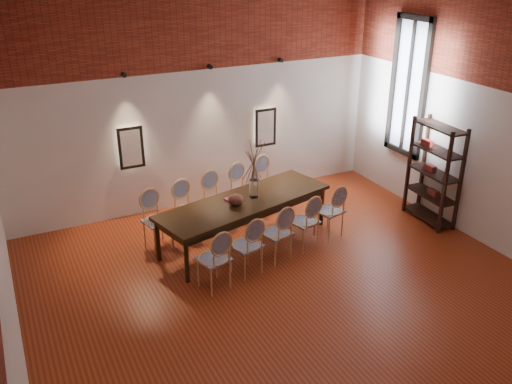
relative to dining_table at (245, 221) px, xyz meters
name	(u,v)px	position (x,y,z in m)	size (l,w,h in m)	color
floor	(295,296)	(-0.04, -1.70, -0.39)	(7.00, 7.00, 0.02)	#9A381A
wall_back	(198,98)	(-0.04, 1.85, 1.62)	(7.00, 0.10, 4.00)	silver
wall_right	(502,124)	(3.51, -1.70, 1.62)	(0.10, 7.00, 4.00)	silver
brick_band_back	(196,25)	(-0.04, 1.78, 2.88)	(7.00, 0.02, 1.50)	maroon
niche_left	(131,147)	(-1.34, 1.75, 0.93)	(0.36, 0.06, 0.66)	#FFEAC6
niche_right	(265,127)	(1.26, 1.75, 0.93)	(0.36, 0.06, 0.66)	#FFEAC6
spot_fixture_left	(124,75)	(-1.34, 1.72, 2.17)	(0.08, 0.08, 0.10)	black
spot_fixture_mid	(210,67)	(0.16, 1.72, 2.17)	(0.08, 0.08, 0.10)	black
spot_fixture_right	(280,60)	(1.56, 1.72, 2.17)	(0.08, 0.08, 0.10)	black
window_glass	(409,87)	(3.42, 0.30, 1.77)	(0.02, 0.78, 2.38)	silver
window_frame	(408,87)	(3.40, 0.30, 1.77)	(0.08, 0.90, 2.50)	black
window_mullion	(408,87)	(3.40, 0.30, 1.77)	(0.06, 0.06, 2.40)	black
dining_table	(245,221)	(0.00, 0.00, 0.00)	(2.95, 0.95, 0.75)	black
chair_near_a	(214,259)	(-0.97, -1.01, 0.09)	(0.44, 0.44, 0.94)	tan
chair_near_b	(246,245)	(-0.40, -0.87, 0.09)	(0.44, 0.44, 0.94)	tan
chair_near_c	(276,233)	(0.18, -0.73, 0.09)	(0.44, 0.44, 0.94)	tan
chair_near_d	(304,221)	(0.75, -0.59, 0.09)	(0.44, 0.44, 0.94)	tan
chair_near_e	(329,211)	(1.32, -0.45, 0.09)	(0.44, 0.44, 0.94)	tan
chair_far_a	(157,221)	(-1.32, 0.45, 0.09)	(0.44, 0.44, 0.94)	tan
chair_far_b	(188,210)	(-0.75, 0.59, 0.09)	(0.44, 0.44, 0.94)	tan
chair_far_c	(217,201)	(-0.18, 0.73, 0.09)	(0.44, 0.44, 0.94)	tan
chair_far_d	(244,192)	(0.40, 0.87, 0.09)	(0.44, 0.44, 0.94)	tan
chair_far_e	(269,183)	(0.97, 1.01, 0.09)	(0.44, 0.44, 0.94)	tan
vase	(254,188)	(0.18, 0.04, 0.53)	(0.14, 0.14, 0.30)	silver
dried_branches	(254,162)	(0.18, 0.04, 0.98)	(0.50, 0.50, 0.70)	brown
bowl	(236,200)	(-0.20, -0.10, 0.46)	(0.24, 0.24, 0.18)	brown
book	(233,199)	(-0.16, 0.10, 0.39)	(0.26, 0.18, 0.03)	#8D2757
shelving_rack	(434,173)	(3.24, -0.75, 0.53)	(0.38, 1.00, 1.80)	black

